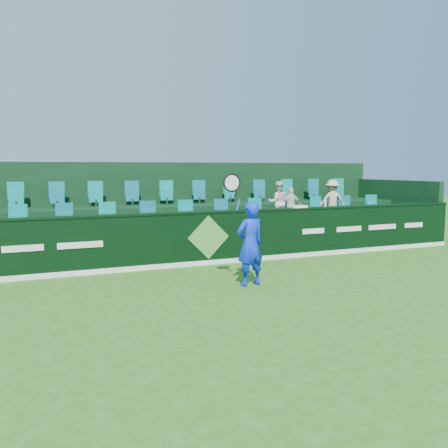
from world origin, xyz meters
name	(u,v)px	position (x,y,z in m)	size (l,w,h in m)	color
ground	(289,303)	(0.00, 0.00, 0.00)	(60.00, 60.00, 0.00)	#316418
sponsor_hoarding	(207,238)	(0.00, 4.00, 0.67)	(16.00, 0.25, 1.35)	black
stand_tier_front	(192,243)	(0.00, 5.10, 0.40)	(16.00, 2.00, 0.80)	black
stand_tier_back	(171,226)	(0.00, 7.00, 0.65)	(16.00, 1.80, 1.30)	black
stand_rear	(166,207)	(0.00, 7.44, 1.22)	(16.00, 4.10, 2.60)	black
seat_row_front	(187,216)	(0.00, 5.50, 1.10)	(13.50, 0.50, 0.60)	#078E87
seat_row_back	(167,195)	(0.00, 7.30, 1.60)	(13.50, 0.50, 0.60)	#078E87
tennis_player	(250,243)	(-0.03, 1.52, 0.89)	(1.04, 0.52, 2.36)	#0D2DE6
spectator_left	(278,202)	(2.69, 5.12, 1.42)	(0.60, 0.47, 1.24)	silver
spectator_middle	(291,205)	(3.13, 5.12, 1.32)	(0.61, 0.26, 1.05)	white
spectator_right	(332,200)	(4.59, 5.12, 1.43)	(0.82, 0.47, 1.27)	#CABA8F
towel	(299,206)	(2.68, 4.00, 1.38)	(0.42, 0.27, 0.06)	white
drinks_bottle	(325,203)	(3.55, 4.00, 1.45)	(0.07, 0.07, 0.21)	silver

